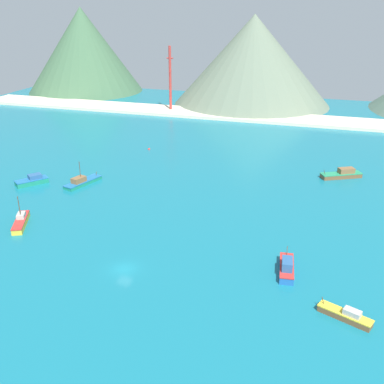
% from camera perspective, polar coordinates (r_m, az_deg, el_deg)
% --- Properties ---
extents(ground, '(260.00, 280.00, 0.50)m').
position_cam_1_polar(ground, '(106.28, -1.61, -1.49)').
color(ground, '#146B7F').
extents(fishing_boat_0, '(5.91, 11.39, 6.27)m').
position_cam_1_polar(fishing_boat_0, '(120.01, -13.63, 1.28)').
color(fishing_boat_0, '#198466').
rests_on(fishing_boat_0, ground).
extents(fishing_boat_1, '(6.03, 9.34, 6.34)m').
position_cam_1_polar(fishing_boat_1, '(101.85, -20.67, -3.49)').
color(fishing_boat_1, gold).
rests_on(fishing_boat_1, ground).
extents(fishing_boat_4, '(3.34, 8.61, 3.03)m').
position_cam_1_polar(fishing_boat_4, '(80.87, 11.79, -9.23)').
color(fishing_boat_4, '#1E5BA8').
rests_on(fishing_boat_4, ground).
extents(fishing_boat_5, '(8.13, 4.74, 2.17)m').
position_cam_1_polar(fishing_boat_5, '(72.78, 18.75, -14.41)').
color(fishing_boat_5, brown).
rests_on(fishing_boat_5, ground).
extents(fishing_boat_6, '(7.32, 8.27, 2.45)m').
position_cam_1_polar(fishing_boat_6, '(123.96, -19.39, 1.37)').
color(fishing_boat_6, '#198466').
rests_on(fishing_boat_6, ground).
extents(fishing_boat_7, '(11.08, 7.73, 2.60)m').
position_cam_1_polar(fishing_boat_7, '(127.75, 18.32, 2.13)').
color(fishing_boat_7, brown).
rests_on(fishing_boat_7, ground).
extents(buoy_0, '(0.74, 0.74, 0.74)m').
position_cam_1_polar(buoy_0, '(145.95, -5.41, 5.36)').
color(buoy_0, red).
rests_on(buoy_0, ground).
extents(beach_strip, '(247.00, 16.96, 1.20)m').
position_cam_1_polar(beach_strip, '(188.66, 7.34, 9.38)').
color(beach_strip, beige).
rests_on(beach_strip, ground).
extents(hill_west, '(58.93, 58.93, 41.71)m').
position_cam_1_polar(hill_west, '(251.61, -13.47, 16.93)').
color(hill_west, '#3D6042').
rests_on(hill_west, ground).
extents(hill_central, '(70.54, 70.54, 39.04)m').
position_cam_1_polar(hill_central, '(212.91, 7.64, 16.04)').
color(hill_central, '#60705B').
rests_on(hill_central, ground).
extents(radio_tower, '(2.72, 2.18, 27.20)m').
position_cam_1_polar(radio_tower, '(195.69, -2.75, 13.97)').
color(radio_tower, '#B7332D').
rests_on(radio_tower, ground).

